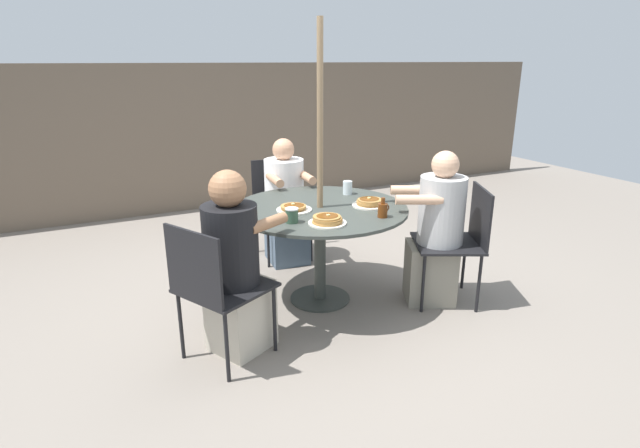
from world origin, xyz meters
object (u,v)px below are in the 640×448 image
(patio_table, at_px, (320,221))
(pancake_plate_c, at_px, (293,208))
(diner_south, at_px, (235,271))
(diner_east, at_px, (286,207))
(coffee_cup, at_px, (292,215))
(pancake_plate_b, at_px, (369,203))
(drinking_glass_a, at_px, (348,188))
(diner_north, at_px, (436,235))
(pancake_plate_a, at_px, (327,220))
(patio_chair_east, at_px, (280,201))
(patio_chair_north, at_px, (460,236))
(syrup_bottle, at_px, (383,210))
(patio_chair_south, at_px, (214,284))

(patio_table, distance_m, pancake_plate_c, 0.24)
(diner_south, xyz_separation_m, pancake_plate_c, (0.57, 0.40, 0.22))
(diner_east, height_order, coffee_cup, diner_east)
(pancake_plate_b, bearing_deg, drinking_glass_a, 86.83)
(patio_table, bearing_deg, coffee_cup, -143.26)
(pancake_plate_c, xyz_separation_m, drinking_glass_a, (0.57, 0.23, 0.04))
(diner_south, xyz_separation_m, drinking_glass_a, (1.14, 0.63, 0.26))
(diner_north, xyz_separation_m, drinking_glass_a, (-0.42, 0.62, 0.27))
(diner_south, distance_m, pancake_plate_a, 0.68)
(patio_chair_east, bearing_deg, patio_chair_north, 124.32)
(patio_chair_north, height_order, pancake_plate_b, patio_chair_north)
(coffee_cup, bearing_deg, pancake_plate_b, 9.33)
(patio_chair_north, distance_m, patio_chair_east, 1.73)
(diner_south, bearing_deg, patio_chair_north, 60.51)
(syrup_bottle, relative_size, drinking_glass_a, 1.28)
(diner_north, height_order, pancake_plate_c, diner_north)
(patio_chair_north, relative_size, diner_south, 0.76)
(diner_south, relative_size, syrup_bottle, 8.52)
(patio_chair_north, relative_size, diner_east, 0.79)
(patio_chair_south, xyz_separation_m, syrup_bottle, (1.21, 0.07, 0.28))
(syrup_bottle, bearing_deg, pancake_plate_b, 77.47)
(diner_north, relative_size, drinking_glass_a, 10.80)
(patio_table, height_order, patio_chair_south, patio_chair_south)
(diner_east, relative_size, diner_south, 0.95)
(patio_chair_south, xyz_separation_m, drinking_glass_a, (1.29, 0.71, 0.28))
(diner_east, height_order, pancake_plate_c, diner_east)
(patio_chair_east, bearing_deg, diner_south, 64.04)
(syrup_bottle, bearing_deg, pancake_plate_a, 175.23)
(coffee_cup, bearing_deg, patio_chair_north, -9.87)
(diner_south, distance_m, pancake_plate_b, 1.17)
(patio_table, height_order, coffee_cup, coffee_cup)
(patio_chair_north, height_order, syrup_bottle, patio_chair_north)
(coffee_cup, height_order, drinking_glass_a, drinking_glass_a)
(diner_east, relative_size, pancake_plate_a, 4.41)
(patio_chair_north, relative_size, drinking_glass_a, 8.27)
(syrup_bottle, bearing_deg, pancake_plate_c, 139.56)
(pancake_plate_a, distance_m, drinking_glass_a, 0.78)
(patio_chair_north, height_order, pancake_plate_a, patio_chair_north)
(patio_chair_east, bearing_deg, drinking_glass_a, 113.34)
(patio_table, xyz_separation_m, pancake_plate_c, (-0.21, 0.01, 0.13))
(pancake_plate_b, height_order, syrup_bottle, syrup_bottle)
(pancake_plate_a, relative_size, pancake_plate_b, 1.00)
(patio_chair_east, relative_size, pancake_plate_a, 3.50)
(coffee_cup, bearing_deg, diner_north, -7.27)
(diner_south, bearing_deg, patio_chair_south, -90.00)
(patio_chair_east, distance_m, drinking_glass_a, 0.90)
(diner_south, relative_size, pancake_plate_a, 4.63)
(syrup_bottle, bearing_deg, drinking_glass_a, 82.78)
(drinking_glass_a, bearing_deg, patio_chair_north, -50.38)
(syrup_bottle, height_order, drinking_glass_a, syrup_bottle)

